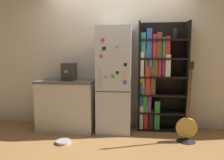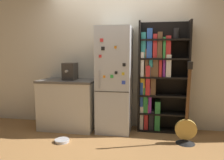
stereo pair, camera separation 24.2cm
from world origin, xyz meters
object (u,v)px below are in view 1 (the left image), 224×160
refrigerator (115,80)px  bookshelf (156,78)px  pet_bowl (64,142)px  guitar (186,131)px  espresso_machine (69,72)px

refrigerator → bookshelf: size_ratio=0.95×
bookshelf → pet_bowl: bookshelf is taller
guitar → espresso_machine: bearing=169.7°
guitar → pet_bowl: size_ratio=5.57×
bookshelf → pet_bowl: size_ratio=8.48×
refrigerator → bookshelf: (0.73, 0.16, 0.03)m
espresso_machine → pet_bowl: size_ratio=1.49×
refrigerator → guitar: (1.17, -0.38, -0.73)m
refrigerator → guitar: size_ratio=1.44×
guitar → pet_bowl: 1.91m
bookshelf → pet_bowl: bearing=-150.1°
espresso_machine → guitar: 2.19m
bookshelf → guitar: bookshelf is taller
refrigerator → espresso_machine: 0.82m
guitar → pet_bowl: (-1.89, -0.29, -0.15)m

